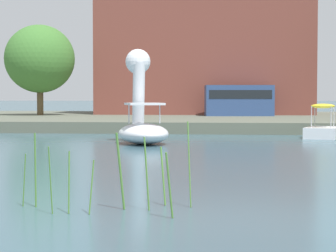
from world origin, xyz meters
TOP-DOWN VIEW (x-y plane):
  - ground_plane at (0.00, 0.00)m, footprint 553.65×553.65m
  - shore_bank_far at (0.00, 32.81)m, footprint 120.57×23.75m
  - swan_boat at (-3.65, 14.80)m, footprint 2.70×3.55m
  - pedal_boat_yellow at (3.49, 18.81)m, footprint 1.82×2.44m
  - tree_sapling_by_fence at (-13.06, 32.18)m, footprint 6.19×6.29m
  - parked_van at (-0.11, 32.21)m, footprint 4.43×2.35m
  - apartment_block at (-2.47, 38.55)m, footprint 14.79×9.78m
  - reed_clump_foreground at (-1.82, 0.45)m, footprint 2.70×1.32m

SIDE VIEW (x-z plane):
  - ground_plane at x=0.00m, z-range 0.00..0.00m
  - shore_bank_far at x=0.00m, z-range 0.00..0.55m
  - pedal_boat_yellow at x=3.49m, z-range -0.33..1.13m
  - reed_clump_foreground at x=-1.82m, z-range -0.14..1.22m
  - swan_boat at x=-3.65m, z-range -0.76..2.84m
  - parked_van at x=-0.11m, z-range 0.63..2.56m
  - tree_sapling_by_fence at x=-13.06m, z-range 1.27..7.17m
  - apartment_block at x=-2.47m, z-range 0.55..14.40m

